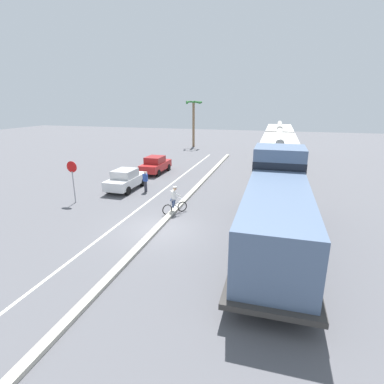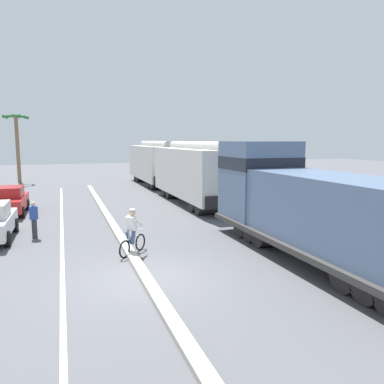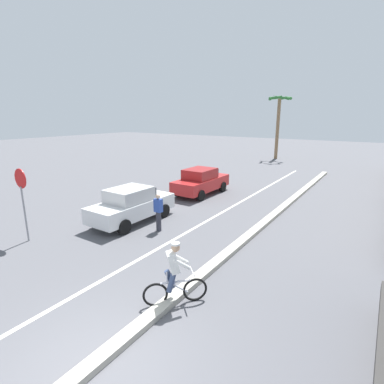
{
  "view_description": "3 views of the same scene",
  "coord_description": "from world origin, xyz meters",
  "px_view_note": "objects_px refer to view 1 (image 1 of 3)",
  "views": [
    {
      "loc": [
        5.86,
        -13.95,
        6.67
      ],
      "look_at": [
        0.88,
        3.8,
        1.08
      ],
      "focal_mm": 28.0,
      "sensor_mm": 36.0,
      "label": 1
    },
    {
      "loc": [
        -2.26,
        -11.0,
        4.25
      ],
      "look_at": [
        2.95,
        3.94,
        2.05
      ],
      "focal_mm": 35.0,
      "sensor_mm": 36.0,
      "label": 2
    },
    {
      "loc": [
        4.26,
        -2.95,
        4.81
      ],
      "look_at": [
        -3.78,
        9.29,
        1.03
      ],
      "focal_mm": 28.0,
      "sensor_mm": 36.0,
      "label": 3
    }
  ],
  "objects_px": {
    "hopper_car_lead": "(278,157)",
    "hopper_car_middle": "(279,141)",
    "locomotive": "(276,207)",
    "parked_car_white": "(126,179)",
    "pedestrian_by_cars": "(145,181)",
    "cyclist": "(174,201)",
    "palm_tree_near": "(194,112)",
    "stop_sign": "(72,174)",
    "parked_car_red": "(156,165)"
  },
  "relations": [
    {
      "from": "hopper_car_lead",
      "to": "parked_car_red",
      "type": "xyz_separation_m",
      "value": [
        -11.33,
        0.04,
        -1.26
      ]
    },
    {
      "from": "hopper_car_middle",
      "to": "cyclist",
      "type": "bearing_deg",
      "value": -105.63
    },
    {
      "from": "cyclist",
      "to": "hopper_car_middle",
      "type": "bearing_deg",
      "value": 74.37
    },
    {
      "from": "locomotive",
      "to": "hopper_car_middle",
      "type": "distance_m",
      "value": 23.76
    },
    {
      "from": "palm_tree_near",
      "to": "pedestrian_by_cars",
      "type": "xyz_separation_m",
      "value": [
        2.86,
        -24.19,
        -4.32
      ]
    },
    {
      "from": "hopper_car_middle",
      "to": "pedestrian_by_cars",
      "type": "relative_size",
      "value": 6.54
    },
    {
      "from": "stop_sign",
      "to": "palm_tree_near",
      "type": "height_order",
      "value": "palm_tree_near"
    },
    {
      "from": "hopper_car_lead",
      "to": "pedestrian_by_cars",
      "type": "relative_size",
      "value": 6.54
    },
    {
      "from": "cyclist",
      "to": "parked_car_white",
      "type": "bearing_deg",
      "value": 143.71
    },
    {
      "from": "parked_car_white",
      "to": "stop_sign",
      "type": "relative_size",
      "value": 1.47
    },
    {
      "from": "hopper_car_middle",
      "to": "cyclist",
      "type": "relative_size",
      "value": 6.18
    },
    {
      "from": "hopper_car_lead",
      "to": "stop_sign",
      "type": "xyz_separation_m",
      "value": [
        -13.24,
        -9.77,
        -0.05
      ]
    },
    {
      "from": "hopper_car_middle",
      "to": "pedestrian_by_cars",
      "type": "distance_m",
      "value": 20.22
    },
    {
      "from": "hopper_car_middle",
      "to": "cyclist",
      "type": "height_order",
      "value": "hopper_car_middle"
    },
    {
      "from": "parked_car_red",
      "to": "pedestrian_by_cars",
      "type": "relative_size",
      "value": 2.61
    },
    {
      "from": "hopper_car_lead",
      "to": "cyclist",
      "type": "xyz_separation_m",
      "value": [
        -6.01,
        -9.88,
        -1.26
      ]
    },
    {
      "from": "stop_sign",
      "to": "pedestrian_by_cars",
      "type": "bearing_deg",
      "value": 45.05
    },
    {
      "from": "palm_tree_near",
      "to": "pedestrian_by_cars",
      "type": "height_order",
      "value": "palm_tree_near"
    },
    {
      "from": "parked_car_white",
      "to": "parked_car_red",
      "type": "relative_size",
      "value": 1.0
    },
    {
      "from": "cyclist",
      "to": "palm_tree_near",
      "type": "relative_size",
      "value": 0.25
    },
    {
      "from": "locomotive",
      "to": "pedestrian_by_cars",
      "type": "xyz_separation_m",
      "value": [
        -9.62,
        6.01,
        -0.95
      ]
    },
    {
      "from": "hopper_car_lead",
      "to": "stop_sign",
      "type": "relative_size",
      "value": 3.68
    },
    {
      "from": "locomotive",
      "to": "stop_sign",
      "type": "distance_m",
      "value": 13.46
    },
    {
      "from": "palm_tree_near",
      "to": "pedestrian_by_cars",
      "type": "distance_m",
      "value": 24.74
    },
    {
      "from": "pedestrian_by_cars",
      "to": "parked_car_white",
      "type": "bearing_deg",
      "value": 173.15
    },
    {
      "from": "hopper_car_middle",
      "to": "pedestrian_by_cars",
      "type": "height_order",
      "value": "hopper_car_middle"
    },
    {
      "from": "hopper_car_lead",
      "to": "palm_tree_near",
      "type": "xyz_separation_m",
      "value": [
        -12.48,
        18.05,
        3.09
      ]
    },
    {
      "from": "parked_car_white",
      "to": "palm_tree_near",
      "type": "height_order",
      "value": "palm_tree_near"
    },
    {
      "from": "locomotive",
      "to": "pedestrian_by_cars",
      "type": "distance_m",
      "value": 11.39
    },
    {
      "from": "cyclist",
      "to": "pedestrian_by_cars",
      "type": "bearing_deg",
      "value": 134.06
    },
    {
      "from": "hopper_car_lead",
      "to": "cyclist",
      "type": "distance_m",
      "value": 11.63
    },
    {
      "from": "locomotive",
      "to": "parked_car_white",
      "type": "xyz_separation_m",
      "value": [
        -11.38,
        6.23,
        -0.98
      ]
    },
    {
      "from": "locomotive",
      "to": "palm_tree_near",
      "type": "height_order",
      "value": "palm_tree_near"
    },
    {
      "from": "hopper_car_lead",
      "to": "hopper_car_middle",
      "type": "bearing_deg",
      "value": 90.0
    },
    {
      "from": "locomotive",
      "to": "parked_car_white",
      "type": "relative_size",
      "value": 2.75
    },
    {
      "from": "pedestrian_by_cars",
      "to": "hopper_car_lead",
      "type": "bearing_deg",
      "value": 32.55
    },
    {
      "from": "hopper_car_middle",
      "to": "palm_tree_near",
      "type": "relative_size",
      "value": 1.53
    },
    {
      "from": "parked_car_white",
      "to": "pedestrian_by_cars",
      "type": "height_order",
      "value": "same"
    },
    {
      "from": "palm_tree_near",
      "to": "hopper_car_lead",
      "type": "bearing_deg",
      "value": -55.34
    },
    {
      "from": "pedestrian_by_cars",
      "to": "cyclist",
      "type": "bearing_deg",
      "value": -45.94
    },
    {
      "from": "hopper_car_lead",
      "to": "cyclist",
      "type": "bearing_deg",
      "value": -121.32
    },
    {
      "from": "hopper_car_lead",
      "to": "hopper_car_middle",
      "type": "xyz_separation_m",
      "value": [
        0.0,
        11.6,
        0.0
      ]
    },
    {
      "from": "parked_car_red",
      "to": "pedestrian_by_cars",
      "type": "height_order",
      "value": "same"
    },
    {
      "from": "locomotive",
      "to": "pedestrian_by_cars",
      "type": "height_order",
      "value": "locomotive"
    },
    {
      "from": "locomotive",
      "to": "cyclist",
      "type": "xyz_separation_m",
      "value": [
        -6.01,
        2.28,
        -0.98
      ]
    },
    {
      "from": "parked_car_white",
      "to": "palm_tree_near",
      "type": "xyz_separation_m",
      "value": [
        -1.1,
        23.98,
        4.35
      ]
    },
    {
      "from": "locomotive",
      "to": "stop_sign",
      "type": "bearing_deg",
      "value": 169.77
    },
    {
      "from": "hopper_car_lead",
      "to": "palm_tree_near",
      "type": "relative_size",
      "value": 1.53
    },
    {
      "from": "locomotive",
      "to": "cyclist",
      "type": "height_order",
      "value": "locomotive"
    },
    {
      "from": "stop_sign",
      "to": "palm_tree_near",
      "type": "relative_size",
      "value": 0.42
    }
  ]
}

